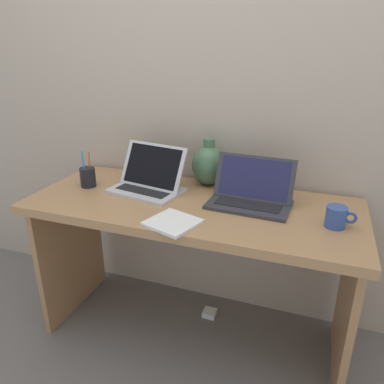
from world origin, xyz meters
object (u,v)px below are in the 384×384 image
(notebook_stack, at_px, (173,222))
(power_brick, at_px, (210,313))
(laptop_left, at_px, (149,179))
(coffee_mug, at_px, (337,217))
(green_vase, at_px, (209,165))
(pen_cup, at_px, (88,177))
(laptop_right, at_px, (251,192))

(notebook_stack, relative_size, power_brick, 2.63)
(laptop_left, relative_size, coffee_mug, 3.18)
(laptop_left, xyz_separation_m, green_vase, (0.24, 0.18, 0.04))
(green_vase, bearing_deg, notebook_stack, -89.96)
(green_vase, distance_m, pen_cup, 0.60)
(notebook_stack, bearing_deg, coffee_mug, 17.48)
(laptop_left, relative_size, laptop_right, 1.02)
(notebook_stack, distance_m, pen_cup, 0.61)
(green_vase, height_order, power_brick, green_vase)
(notebook_stack, xyz_separation_m, coffee_mug, (0.61, 0.19, 0.04))
(coffee_mug, bearing_deg, green_vase, 154.84)
(power_brick, bearing_deg, laptop_left, -164.26)
(pen_cup, xyz_separation_m, power_brick, (0.60, 0.14, -0.78))
(laptop_left, bearing_deg, notebook_stack, -50.68)
(notebook_stack, relative_size, coffee_mug, 1.58)
(power_brick, bearing_deg, laptop_right, -21.35)
(laptop_left, distance_m, pen_cup, 0.32)
(green_vase, xyz_separation_m, notebook_stack, (0.00, -0.48, -0.10))
(coffee_mug, distance_m, pen_cup, 1.16)
(notebook_stack, relative_size, pen_cup, 1.02)
(notebook_stack, height_order, coffee_mug, coffee_mug)
(green_vase, bearing_deg, coffee_mug, -25.16)
(green_vase, height_order, coffee_mug, green_vase)
(laptop_left, relative_size, pen_cup, 2.05)
(laptop_right, height_order, power_brick, laptop_right)
(laptop_left, height_order, pen_cup, laptop_left)
(laptop_left, height_order, green_vase, green_vase)
(coffee_mug, bearing_deg, power_brick, 161.10)
(laptop_right, height_order, notebook_stack, laptop_right)
(green_vase, xyz_separation_m, power_brick, (0.05, -0.09, -0.83))
(laptop_left, xyz_separation_m, pen_cup, (-0.31, -0.06, -0.01))
(laptop_left, distance_m, laptop_right, 0.50)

